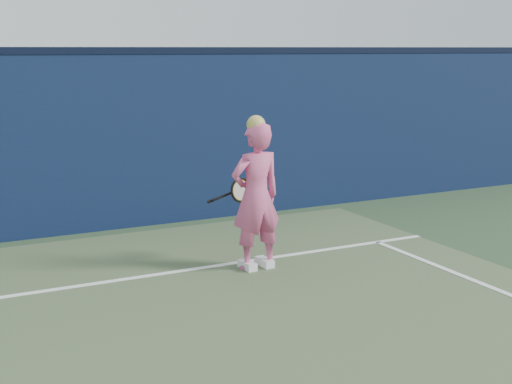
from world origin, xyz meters
TOP-DOWN VIEW (x-y plane):
  - player at (2.83, 3.74)m, footprint 0.67×0.46m
  - racket at (2.80, 4.16)m, footprint 0.59×0.13m

SIDE VIEW (x-z plane):
  - racket at x=2.80m, z-range 0.71..1.03m
  - player at x=2.83m, z-range -0.03..1.80m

